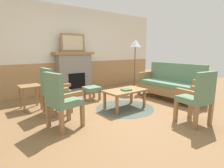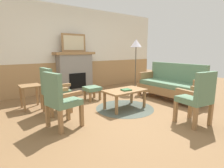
{
  "view_description": "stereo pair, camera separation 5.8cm",
  "coord_description": "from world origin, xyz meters",
  "px_view_note": "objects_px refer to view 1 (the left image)",
  "views": [
    {
      "loc": [
        -2.51,
        -2.9,
        1.34
      ],
      "look_at": [
        0.0,
        0.35,
        0.55
      ],
      "focal_mm": 28.45,
      "sensor_mm": 36.0,
      "label": 1
    },
    {
      "loc": [
        -2.47,
        -2.93,
        1.34
      ],
      "look_at": [
        0.0,
        0.35,
        0.55
      ],
      "focal_mm": 28.45,
      "sensor_mm": 36.0,
      "label": 2
    }
  ],
  "objects_px": {
    "book_on_table": "(126,90)",
    "footstool": "(92,89)",
    "couch": "(170,85)",
    "side_table": "(30,90)",
    "armchair_by_window_left": "(53,89)",
    "fireplace": "(74,72)",
    "framed_picture": "(73,43)",
    "floor_lamp_by_couch": "(135,47)",
    "armchair_near_fireplace": "(61,98)",
    "coffee_table": "(125,92)",
    "armchair_front_left": "(198,96)"
  },
  "relations": [
    {
      "from": "book_on_table",
      "to": "armchair_front_left",
      "type": "distance_m",
      "value": 1.48
    },
    {
      "from": "armchair_near_fireplace",
      "to": "coffee_table",
      "type": "bearing_deg",
      "value": 5.0
    },
    {
      "from": "framed_picture",
      "to": "armchair_near_fireplace",
      "type": "distance_m",
      "value": 2.99
    },
    {
      "from": "framed_picture",
      "to": "coffee_table",
      "type": "relative_size",
      "value": 0.83
    },
    {
      "from": "book_on_table",
      "to": "armchair_near_fireplace",
      "type": "height_order",
      "value": "armchair_near_fireplace"
    },
    {
      "from": "fireplace",
      "to": "framed_picture",
      "type": "relative_size",
      "value": 1.62
    },
    {
      "from": "fireplace",
      "to": "coffee_table",
      "type": "xyz_separation_m",
      "value": [
        0.16,
        -2.28,
        -0.27
      ]
    },
    {
      "from": "fireplace",
      "to": "armchair_front_left",
      "type": "height_order",
      "value": "fireplace"
    },
    {
      "from": "side_table",
      "to": "armchair_by_window_left",
      "type": "bearing_deg",
      "value": -63.74
    },
    {
      "from": "framed_picture",
      "to": "book_on_table",
      "type": "relative_size",
      "value": 3.95
    },
    {
      "from": "armchair_front_left",
      "to": "side_table",
      "type": "bearing_deg",
      "value": 127.82
    },
    {
      "from": "couch",
      "to": "armchair_by_window_left",
      "type": "relative_size",
      "value": 1.84
    },
    {
      "from": "coffee_table",
      "to": "armchair_near_fireplace",
      "type": "xyz_separation_m",
      "value": [
        -1.58,
        -0.14,
        0.15
      ]
    },
    {
      "from": "book_on_table",
      "to": "side_table",
      "type": "xyz_separation_m",
      "value": [
        -1.72,
        1.36,
        -0.02
      ]
    },
    {
      "from": "book_on_table",
      "to": "floor_lamp_by_couch",
      "type": "relative_size",
      "value": 0.12
    },
    {
      "from": "coffee_table",
      "to": "floor_lamp_by_couch",
      "type": "bearing_deg",
      "value": 38.7
    },
    {
      "from": "coffee_table",
      "to": "floor_lamp_by_couch",
      "type": "height_order",
      "value": "floor_lamp_by_couch"
    },
    {
      "from": "framed_picture",
      "to": "floor_lamp_by_couch",
      "type": "bearing_deg",
      "value": -33.33
    },
    {
      "from": "armchair_near_fireplace",
      "to": "armchair_by_window_left",
      "type": "distance_m",
      "value": 0.82
    },
    {
      "from": "fireplace",
      "to": "book_on_table",
      "type": "bearing_deg",
      "value": -86.65
    },
    {
      "from": "coffee_table",
      "to": "floor_lamp_by_couch",
      "type": "distance_m",
      "value": 2.19
    },
    {
      "from": "armchair_front_left",
      "to": "floor_lamp_by_couch",
      "type": "distance_m",
      "value": 3.03
    },
    {
      "from": "framed_picture",
      "to": "floor_lamp_by_couch",
      "type": "distance_m",
      "value": 1.98
    },
    {
      "from": "book_on_table",
      "to": "footstool",
      "type": "distance_m",
      "value": 1.18
    },
    {
      "from": "side_table",
      "to": "floor_lamp_by_couch",
      "type": "xyz_separation_m",
      "value": [
        3.24,
        -0.1,
        1.02
      ]
    },
    {
      "from": "coffee_table",
      "to": "footstool",
      "type": "xyz_separation_m",
      "value": [
        -0.23,
        1.09,
        -0.1
      ]
    },
    {
      "from": "book_on_table",
      "to": "armchair_near_fireplace",
      "type": "distance_m",
      "value": 1.57
    },
    {
      "from": "armchair_by_window_left",
      "to": "side_table",
      "type": "xyz_separation_m",
      "value": [
        -0.31,
        0.64,
        -0.1
      ]
    },
    {
      "from": "fireplace",
      "to": "armchair_front_left",
      "type": "bearing_deg",
      "value": -81.33
    },
    {
      "from": "book_on_table",
      "to": "footstool",
      "type": "bearing_deg",
      "value": 100.28
    },
    {
      "from": "armchair_front_left",
      "to": "side_table",
      "type": "height_order",
      "value": "armchair_front_left"
    },
    {
      "from": "coffee_table",
      "to": "couch",
      "type": "bearing_deg",
      "value": -5.86
    },
    {
      "from": "coffee_table",
      "to": "framed_picture",
      "type": "bearing_deg",
      "value": 93.98
    },
    {
      "from": "couch",
      "to": "armchair_near_fireplace",
      "type": "distance_m",
      "value": 3.12
    },
    {
      "from": "book_on_table",
      "to": "side_table",
      "type": "distance_m",
      "value": 2.2
    },
    {
      "from": "couch",
      "to": "side_table",
      "type": "height_order",
      "value": "couch"
    },
    {
      "from": "coffee_table",
      "to": "armchair_by_window_left",
      "type": "relative_size",
      "value": 0.98
    },
    {
      "from": "armchair_by_window_left",
      "to": "armchair_front_left",
      "type": "xyz_separation_m",
      "value": [
        1.84,
        -2.14,
        0.0
      ]
    },
    {
      "from": "book_on_table",
      "to": "fireplace",
      "type": "bearing_deg",
      "value": 93.35
    },
    {
      "from": "coffee_table",
      "to": "armchair_near_fireplace",
      "type": "height_order",
      "value": "armchair_near_fireplace"
    },
    {
      "from": "couch",
      "to": "footstool",
      "type": "height_order",
      "value": "couch"
    },
    {
      "from": "fireplace",
      "to": "framed_picture",
      "type": "height_order",
      "value": "framed_picture"
    },
    {
      "from": "fireplace",
      "to": "armchair_by_window_left",
      "type": "relative_size",
      "value": 1.33
    },
    {
      "from": "armchair_by_window_left",
      "to": "framed_picture",
      "type": "bearing_deg",
      "value": 51.85
    },
    {
      "from": "armchair_front_left",
      "to": "framed_picture",
      "type": "bearing_deg",
      "value": 98.66
    },
    {
      "from": "footstool",
      "to": "side_table",
      "type": "relative_size",
      "value": 0.73
    },
    {
      "from": "footstool",
      "to": "armchair_near_fireplace",
      "type": "bearing_deg",
      "value": -137.81
    },
    {
      "from": "book_on_table",
      "to": "framed_picture",
      "type": "bearing_deg",
      "value": 93.35
    },
    {
      "from": "couch",
      "to": "fireplace",
      "type": "bearing_deg",
      "value": 124.67
    },
    {
      "from": "armchair_near_fireplace",
      "to": "armchair_front_left",
      "type": "bearing_deg",
      "value": -33.84
    }
  ]
}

